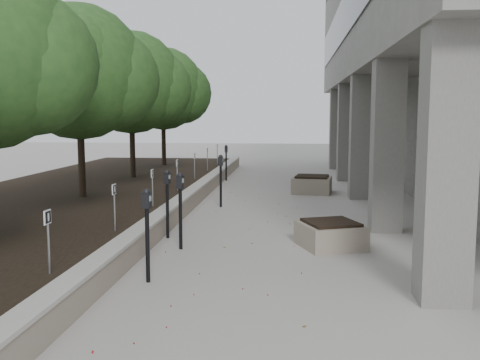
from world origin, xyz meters
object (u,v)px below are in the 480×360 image
at_px(parking_meter_5, 226,163).
at_px(parking_meter_1, 147,236).
at_px(parking_meter_3, 167,204).
at_px(planter_back, 312,184).
at_px(planter_front, 331,234).
at_px(crabapple_tree_5, 163,106).
at_px(parking_meter_2, 180,211).
at_px(crabapple_tree_4, 131,104).
at_px(crabapple_tree_3, 80,101).
at_px(parking_meter_4, 221,181).

bearing_deg(parking_meter_5, parking_meter_1, -98.75).
xyz_separation_m(parking_meter_3, planter_back, (3.44, 7.47, -0.46)).
bearing_deg(planter_front, parking_meter_3, 171.82).
bearing_deg(crabapple_tree_5, planter_front, -63.76).
bearing_deg(parking_meter_5, planter_front, -82.88).
xyz_separation_m(parking_meter_2, planter_back, (2.94, 8.44, -0.48)).
bearing_deg(crabapple_tree_5, parking_meter_5, -38.40).
height_order(crabapple_tree_4, parking_meter_5, crabapple_tree_4).
height_order(crabapple_tree_3, parking_meter_5, crabapple_tree_3).
xyz_separation_m(crabapple_tree_3, planter_front, (6.81, -3.81, -2.84)).
bearing_deg(parking_meter_4, parking_meter_2, -84.82).
bearing_deg(crabapple_tree_3, parking_meter_2, -48.75).
bearing_deg(parking_meter_3, crabapple_tree_4, 131.92).
xyz_separation_m(parking_meter_1, parking_meter_5, (-0.41, 13.94, -0.03)).
bearing_deg(parking_meter_5, crabapple_tree_5, 131.14).
bearing_deg(crabapple_tree_5, parking_meter_2, -75.29).
distance_m(crabapple_tree_4, parking_meter_4, 6.12).
distance_m(parking_meter_4, parking_meter_5, 6.56).
distance_m(crabapple_tree_4, parking_meter_2, 10.27).
distance_m(parking_meter_1, parking_meter_5, 13.94).
xyz_separation_m(crabapple_tree_5, parking_meter_4, (3.89, -9.11, -2.34)).
bearing_deg(planter_back, crabapple_tree_5, 138.91).
relative_size(parking_meter_1, parking_meter_3, 1.01).
distance_m(crabapple_tree_5, parking_meter_2, 14.94).
bearing_deg(crabapple_tree_5, crabapple_tree_4, -90.00).
relative_size(parking_meter_3, parking_meter_5, 1.03).
height_order(parking_meter_2, planter_back, parking_meter_2).
distance_m(parking_meter_3, planter_front, 3.63).
bearing_deg(crabapple_tree_4, parking_meter_3, -68.61).
height_order(parking_meter_3, planter_back, parking_meter_3).
xyz_separation_m(crabapple_tree_5, parking_meter_3, (3.25, -13.30, -2.35)).
bearing_deg(parking_meter_4, parking_meter_1, -84.98).
distance_m(crabapple_tree_4, crabapple_tree_5, 5.00).
bearing_deg(crabapple_tree_3, planter_back, 31.94).
height_order(crabapple_tree_4, parking_meter_3, crabapple_tree_4).
bearing_deg(planter_front, crabapple_tree_5, 116.24).
distance_m(parking_meter_5, planter_back, 4.75).
bearing_deg(crabapple_tree_5, planter_back, -41.09).
xyz_separation_m(parking_meter_2, parking_meter_5, (-0.50, 11.70, -0.04)).
xyz_separation_m(crabapple_tree_3, planter_back, (6.69, 4.17, -2.81)).
bearing_deg(parking_meter_5, parking_meter_4, -94.88).
relative_size(parking_meter_1, planter_front, 1.32).
xyz_separation_m(crabapple_tree_5, planter_back, (6.69, -5.83, -2.81)).
relative_size(parking_meter_3, parking_meter_4, 0.98).
height_order(parking_meter_2, parking_meter_5, parking_meter_2).
distance_m(crabapple_tree_4, parking_meter_3, 9.22).
bearing_deg(parking_meter_1, planter_back, 88.08).
height_order(crabapple_tree_3, parking_meter_4, crabapple_tree_3).
bearing_deg(planter_front, crabapple_tree_4, 127.70).
bearing_deg(planter_front, parking_meter_4, 121.84).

